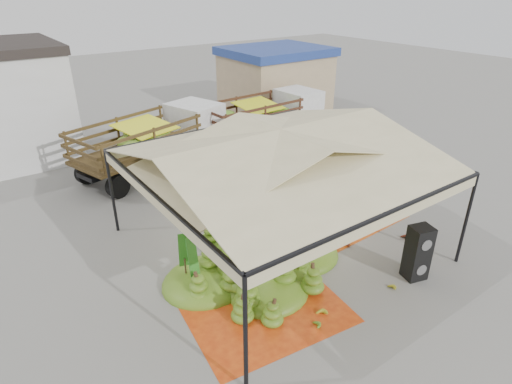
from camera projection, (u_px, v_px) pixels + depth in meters
ground at (277, 245)px, 14.26m from camera, size 90.00×90.00×0.00m
canopy_tent at (280, 152)px, 12.79m from camera, size 8.10×8.10×4.00m
building_tan at (275, 79)px, 28.01m from camera, size 6.30×5.30×4.10m
tarp_left at (259, 302)px, 11.70m from camera, size 4.53×4.36×0.01m
tarp_right at (329, 210)px, 16.38m from camera, size 4.26×4.46×0.01m
banana_heap at (259, 251)px, 12.79m from camera, size 5.97×4.93×1.27m
hand_yellow_a at (391, 287)px, 12.15m from camera, size 0.41×0.36×0.17m
hand_yellow_b at (322, 313)px, 11.19m from camera, size 0.53×0.50×0.19m
hand_red_a at (345, 244)px, 14.11m from camera, size 0.41×0.34×0.18m
hand_red_b at (404, 237)px, 14.49m from camera, size 0.48×0.41×0.21m
hand_green at (315, 324)px, 10.83m from camera, size 0.49×0.45×0.18m
hanging_bunches at (265, 153)px, 14.55m from camera, size 1.74×0.24×0.20m
speaker_stack at (418, 253)px, 12.35m from camera, size 0.74×0.68×1.70m
banana_leaves at (182, 293)px, 12.07m from camera, size 0.96×1.36×3.70m
vendor at (223, 171)px, 17.80m from camera, size 0.59×0.42×1.53m
truck_left at (158, 135)px, 19.56m from camera, size 7.73×4.52×2.51m
truck_right at (268, 113)px, 22.97m from camera, size 7.14×2.82×2.41m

